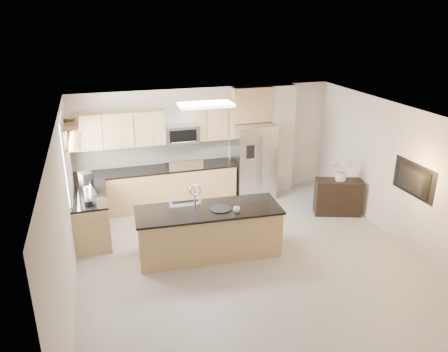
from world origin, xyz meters
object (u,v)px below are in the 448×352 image
object	(u,v)px
kettle	(91,188)
television	(410,180)
range	(184,184)
refrigerator	(253,161)
microwave	(182,134)
island	(209,231)
credenza	(338,197)
coffee_maker	(87,182)
blender	(88,198)
flower_vase	(342,164)
platter	(221,209)
cup	(237,210)
bowl	(70,118)

from	to	relation	value
kettle	television	xyz separation A→B (m)	(5.54, -2.05, 0.32)
range	refrigerator	bearing A→B (deg)	-1.60
range	microwave	bearing A→B (deg)	90.00
range	microwave	world-z (taller)	microwave
island	television	size ratio (longest dim) A/B	2.46
range	credenza	bearing A→B (deg)	-25.96
kettle	television	size ratio (longest dim) A/B	0.24
island	coffee_maker	distance (m)	2.58
refrigerator	blender	distance (m)	4.06
blender	kettle	size ratio (longest dim) A/B	1.41
flower_vase	blender	bearing A→B (deg)	-178.90
coffee_maker	television	distance (m)	6.03
kettle	television	bearing A→B (deg)	-20.34
television	flower_vase	bearing A→B (deg)	13.89
island	flower_vase	bearing A→B (deg)	17.66
refrigerator	flower_vase	distance (m)	2.09
platter	microwave	bearing A→B (deg)	93.75
refrigerator	credenza	world-z (taller)	refrigerator
refrigerator	blender	xyz separation A→B (m)	(-3.73, -1.57, 0.19)
flower_vase	cup	bearing A→B (deg)	-158.45
credenza	coffee_maker	xyz separation A→B (m)	(-5.19, 0.59, 0.71)
platter	coffee_maker	world-z (taller)	coffee_maker
island	blender	xyz separation A→B (m)	(-2.03, 0.71, 0.63)
range	credenza	distance (m)	3.44
microwave	platter	world-z (taller)	microwave
island	television	world-z (taller)	television
range	kettle	world-z (taller)	kettle
bowl	refrigerator	bearing A→B (deg)	12.44
range	microwave	distance (m)	1.16
microwave	flower_vase	distance (m)	3.55
coffee_maker	range	bearing A→B (deg)	23.57
bowl	flower_vase	world-z (taller)	bowl
refrigerator	coffee_maker	xyz separation A→B (m)	(-3.75, -0.87, 0.21)
range	platter	bearing A→B (deg)	-86.05
range	platter	world-z (taller)	range
blender	television	distance (m)	5.79
credenza	cup	distance (m)	2.96
microwave	coffee_maker	size ratio (longest dim) A/B	1.96
blender	coffee_maker	distance (m)	0.71
refrigerator	bowl	xyz separation A→B (m)	(-3.91, -0.86, 1.50)
range	credenza	world-z (taller)	range
range	cup	xyz separation A→B (m)	(0.40, -2.59, 0.47)
bowl	blender	bearing A→B (deg)	-76.17
microwave	refrigerator	xyz separation A→B (m)	(1.66, -0.17, -0.74)
microwave	platter	xyz separation A→B (m)	(0.17, -2.53, -0.72)
refrigerator	cup	bearing A→B (deg)	-116.33
television	blender	bearing A→B (deg)	74.96
television	cup	bearing A→B (deg)	80.35
credenza	coffee_maker	size ratio (longest dim) A/B	2.53
coffee_maker	blender	bearing A→B (deg)	-88.38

